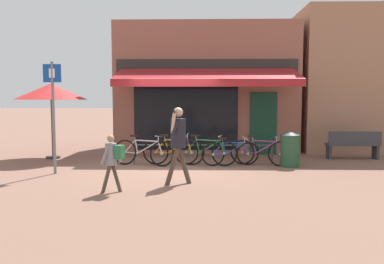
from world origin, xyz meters
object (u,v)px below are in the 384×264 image
litter_bin (290,149)px  bicycle_silver (143,152)px  pedestrian_adult (178,137)px  parking_sign (53,106)px  bicycle_orange (173,151)px  pedestrian_child (113,156)px  bicycle_green (205,152)px  park_bench (353,144)px  bicycle_blue (230,153)px  bicycle_purple (261,152)px  cafe_parasol (51,92)px

litter_bin → bicycle_silver: bearing=178.8°
pedestrian_adult → parking_sign: (-3.14, 1.08, 0.63)m
bicycle_orange → pedestrian_child: 3.30m
bicycle_green → parking_sign: (-3.74, -1.29, 1.28)m
bicycle_silver → park_bench: park_bench is taller
bicycle_blue → pedestrian_child: size_ratio=1.43×
pedestrian_adult → bicycle_silver: bearing=-60.8°
bicycle_silver → bicycle_orange: size_ratio=1.03×
bicycle_green → bicycle_purple: (1.58, 0.05, -0.01)m
bicycle_purple → pedestrian_child: 4.69m
bicycle_silver → bicycle_green: bearing=15.8°
bicycle_purple → pedestrian_adult: bearing=-114.8°
bicycle_purple → cafe_parasol: size_ratio=0.73×
bicycle_purple → park_bench: (3.04, 1.20, 0.09)m
bicycle_orange → park_bench: bicycle_orange is taller
bicycle_green → litter_bin: (2.34, -0.13, 0.10)m
bicycle_green → bicycle_blue: size_ratio=1.08×
pedestrian_child → bicycle_purple: bearing=-125.4°
bicycle_silver → park_bench: 6.48m
bicycle_purple → pedestrian_child: bearing=-119.9°
bicycle_silver → pedestrian_adult: size_ratio=1.07×
bicycle_purple → pedestrian_adult: pedestrian_adult is taller
pedestrian_adult → litter_bin: size_ratio=1.72×
cafe_parasol → bicycle_green: bearing=-13.8°
pedestrian_child → cafe_parasol: (-2.92, 4.30, 1.36)m
bicycle_silver → cafe_parasol: bearing=172.4°
bicycle_silver → litter_bin: 4.08m
cafe_parasol → bicycle_silver: bearing=-21.8°
bicycle_purple → parking_sign: (-5.32, -1.33, 1.29)m
bicycle_silver → bicycle_purple: size_ratio=1.06×
bicycle_blue → pedestrian_child: pedestrian_child is taller
bicycle_purple → bicycle_blue: bearing=-157.3°
bicycle_green → bicycle_blue: bicycle_green is taller
litter_bin → cafe_parasol: bearing=169.6°
pedestrian_child → litter_bin: bearing=-132.7°
bicycle_silver → pedestrian_adult: pedestrian_adult is taller
pedestrian_adult → parking_sign: parking_sign is taller
bicycle_green → park_bench: 4.79m
bicycle_green → pedestrian_adult: (-0.60, -2.37, 0.65)m
cafe_parasol → pedestrian_child: bearing=-55.8°
park_bench → pedestrian_adult: bearing=-145.1°
bicycle_green → litter_bin: 2.35m
bicycle_purple → pedestrian_child: pedestrian_child is taller
parking_sign → bicycle_silver: bearing=31.7°
bicycle_blue → litter_bin: size_ratio=1.68×
pedestrian_adult → park_bench: bearing=-142.2°
bicycle_blue → bicycle_purple: size_ratio=0.97×
park_bench → cafe_parasol: bearing=-179.3°
bicycle_green → bicycle_orange: bearing=-167.3°
bicycle_blue → pedestrian_child: 4.04m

